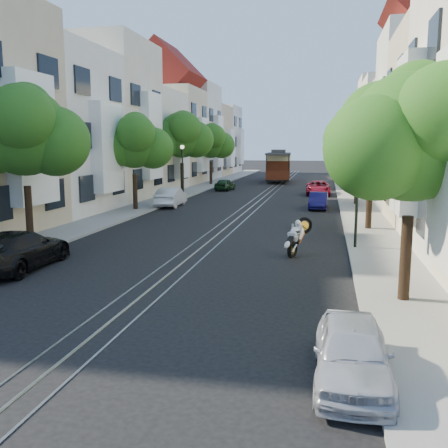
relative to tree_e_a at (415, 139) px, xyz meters
The scene contains 27 objects.
ground 32.17m from the tree_e_a, 103.17° to the left, with size 200.00×200.00×0.00m, color black.
sidewalk_east 31.33m from the tree_e_a, 90.02° to the left, with size 2.50×80.00×0.12m, color gray.
sidewalk_west 34.52m from the tree_e_a, 115.07° to the left, with size 2.50×80.00×0.12m, color gray.
rail_left 32.29m from the tree_e_a, 104.13° to the left, with size 0.06×80.00×0.02m, color gray.
rail_slot 32.16m from the tree_e_a, 103.17° to the left, with size 0.06×80.00×0.02m, color gray.
rail_right 32.04m from the tree_e_a, 102.21° to the left, with size 0.06×80.00×0.02m, color gray.
lane_line 32.16m from the tree_e_a, 103.17° to the left, with size 0.08×80.00×0.01m, color tan.
townhouses_east 31.29m from the tree_e_a, 81.53° to the left, with size 7.75×72.00×12.00m.
townhouses_west 36.38m from the tree_e_a, 121.73° to the left, with size 7.75×72.00×11.76m.
tree_e_a is the anchor object (origin of this frame).
tree_e_b 12.00m from the tree_e_a, 90.00° to the left, with size 4.93×4.08×6.68m.
tree_e_c 23.00m from the tree_e_a, 90.00° to the left, with size 4.84×3.99×6.52m.
tree_e_d 34.00m from the tree_e_a, 90.00° to the left, with size 5.01×4.16×6.85m.
tree_w_a 15.25m from the tree_e_a, 160.85° to the left, with size 4.93×4.08×6.68m.
tree_w_b 22.28m from the tree_e_a, 130.27° to the left, with size 4.72×3.87×6.27m.
tree_w_c 31.49m from the tree_e_a, 117.22° to the left, with size 5.13×4.28×7.09m.
tree_w_d 41.57m from the tree_e_a, 110.27° to the left, with size 4.84×3.99×6.52m.
lamp_east 7.26m from the tree_e_a, 97.79° to the left, with size 0.32×0.32×4.16m.
lamp_west 28.51m from the tree_e_a, 118.45° to the left, with size 0.32×0.32×4.16m.
sportbike_rider 7.31m from the tree_e_a, 120.76° to the left, with size 0.98×1.53×1.50m.
cable_car 46.25m from the tree_e_a, 99.67° to the left, with size 3.37×9.09×3.43m.
parked_car_e_near 6.49m from the tree_e_a, 108.46° to the right, with size 1.35×3.35×1.14m, color #AAACB6.
parked_car_e_mid 20.83m from the tree_e_a, 97.52° to the left, with size 1.18×3.39×1.12m, color #100D45.
parked_car_e_far 30.49m from the tree_e_a, 95.43° to the left, with size 2.02×4.37×1.21m, color maroon.
parked_car_w_near 13.17m from the tree_e_a, behind, with size 1.91×4.70×1.36m, color black.
parked_car_w_mid 23.82m from the tree_e_a, 123.13° to the left, with size 1.40×4.02×1.32m, color white.
parked_car_w_far 35.12m from the tree_e_a, 109.51° to the left, with size 1.32×3.27×1.11m, color #143218.
Camera 1 is at (5.04, -16.77, 4.24)m, focal length 40.00 mm.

